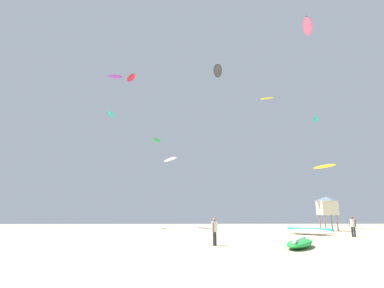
{
  "coord_description": "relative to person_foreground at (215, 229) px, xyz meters",
  "views": [
    {
      "loc": [
        -1.1,
        -14.65,
        1.79
      ],
      "look_at": [
        0.0,
        21.85,
        10.06
      ],
      "focal_mm": 29.76,
      "sensor_mm": 36.0,
      "label": 1
    }
  ],
  "objects": [
    {
      "name": "kite_aloft_3",
      "position": [
        -13.5,
        28.21,
        16.58
      ],
      "size": [
        1.17,
        3.41,
        0.49
      ],
      "color": "#19B29E"
    },
    {
      "name": "person_midground",
      "position": [
        12.91,
        7.83,
        0.04
      ],
      "size": [
        0.4,
        0.49,
        1.77
      ],
      "rotation": [
        0.0,
        0.0,
        0.65
      ],
      "color": "#2D2D33",
      "rests_on": "ground"
    },
    {
      "name": "lifeguard_tower",
      "position": [
        15.97,
        19.29,
        2.07
      ],
      "size": [
        2.3,
        2.3,
        4.15
      ],
      "color": "#8C704C",
      "rests_on": "ground"
    },
    {
      "name": "kite_aloft_5",
      "position": [
        19.49,
        26.81,
        8.13
      ],
      "size": [
        2.78,
        4.65,
        0.51
      ],
      "color": "yellow"
    },
    {
      "name": "kite_grounded_near",
      "position": [
        10.43,
        11.36,
        -0.67
      ],
      "size": [
        4.28,
        5.37,
        0.67
      ],
      "color": "white",
      "rests_on": "ground"
    },
    {
      "name": "kite_aloft_7",
      "position": [
        -11.42,
        33.14,
        25.13
      ],
      "size": [
        2.58,
        3.66,
        0.8
      ],
      "color": "red"
    },
    {
      "name": "kite_aloft_2",
      "position": [
        20.08,
        29.56,
        16.54
      ],
      "size": [
        1.78,
        3.02,
        0.71
      ],
      "color": "#19B29E"
    },
    {
      "name": "kite_aloft_8",
      "position": [
        -11.78,
        22.14,
        20.28
      ],
      "size": [
        2.23,
        0.94,
        0.45
      ],
      "color": "purple"
    },
    {
      "name": "kite_aloft_1",
      "position": [
        10.87,
        8.73,
        20.03
      ],
      "size": [
        2.39,
        3.63,
        0.5
      ],
      "color": "#E5598C"
    },
    {
      "name": "kite_aloft_0",
      "position": [
        2.33,
        16.43,
        18.62
      ],
      "size": [
        1.48,
        3.95,
        0.54
      ],
      "color": "#2D2D33"
    },
    {
      "name": "kite_grounded_mid",
      "position": [
        4.79,
        -1.44,
        -0.72
      ],
      "size": [
        3.34,
        4.74,
        0.57
      ],
      "color": "green",
      "rests_on": "ground"
    },
    {
      "name": "kite_aloft_9",
      "position": [
        -6.57,
        33.31,
        13.6
      ],
      "size": [
        1.72,
        2.57,
        0.57
      ],
      "color": "green"
    },
    {
      "name": "kite_aloft_6",
      "position": [
        12.76,
        31.98,
        21.01
      ],
      "size": [
        2.57,
        1.61,
        0.37
      ],
      "color": "yellow"
    },
    {
      "name": "ground_plane",
      "position": [
        -0.92,
        -5.76,
        -0.99
      ],
      "size": [
        120.0,
        120.0,
        0.0
      ],
      "primitive_type": "plane",
      "color": "#C6B28C"
    },
    {
      "name": "person_foreground",
      "position": [
        0.0,
        0.0,
        0.0
      ],
      "size": [
        0.38,
        0.51,
        1.69
      ],
      "rotation": [
        0.0,
        0.0,
        5.79
      ],
      "color": "#2D2D33",
      "rests_on": "ground"
    },
    {
      "name": "kite_aloft_4",
      "position": [
        -3.92,
        28.7,
        9.47
      ],
      "size": [
        3.08,
        4.38,
        0.87
      ],
      "color": "white"
    }
  ]
}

